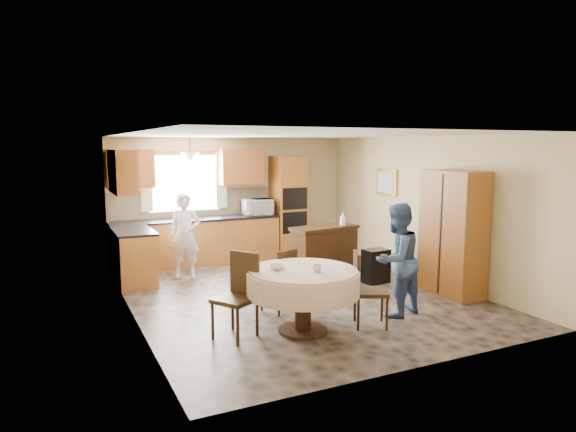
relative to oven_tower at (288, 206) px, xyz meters
The scene contains 36 objects.
floor 3.11m from the oven_tower, 113.15° to the right, with size 5.00×6.00×0.01m, color brown.
ceiling 3.26m from the oven_tower, 113.15° to the right, with size 5.00×6.00×0.01m, color white.
wall_back 1.21m from the oven_tower, 164.91° to the left, with size 5.00×0.02×2.50m, color tan.
wall_front 5.81m from the oven_tower, 101.43° to the right, with size 5.00×0.02×2.50m, color tan.
wall_left 4.54m from the oven_tower, 143.61° to the right, with size 0.02×6.00×2.50m, color tan.
wall_right 3.02m from the oven_tower, 63.35° to the right, with size 0.02×6.00×2.50m, color tan.
window 2.24m from the oven_tower, behind, with size 1.40×0.03×1.10m, color white.
curtain_left 2.97m from the oven_tower, behind, with size 0.22×0.02×1.15m, color white.
curtain_right 1.54m from the oven_tower, behind, with size 0.22×0.02×1.15m, color white.
base_cab_back 2.09m from the oven_tower, behind, with size 3.30×0.60×0.88m, color #BD7132.
counter_back 2.01m from the oven_tower, behind, with size 3.30×0.64×0.04m, color black.
base_cab_left 3.52m from the oven_tower, 165.12° to the right, with size 0.60×1.20×0.88m, color #BD7132.
counter_left 3.47m from the oven_tower, 165.12° to the right, with size 0.64×1.20×0.04m, color black.
backsplash 2.03m from the oven_tower, behind, with size 3.30×0.02×0.55m, color #CDB791.
wall_cab_left 3.31m from the oven_tower, behind, with size 0.85×0.33×0.72m, color #A85C2A.
wall_cab_right 1.32m from the oven_tower, behind, with size 0.90×0.33×0.72m, color #A85C2A.
wall_cab_side 3.70m from the oven_tower, 165.67° to the right, with size 0.33×1.20×0.72m, color #A85C2A.
oven_tower is the anchor object (origin of this frame).
oven_upper 0.37m from the oven_tower, 90.00° to the right, with size 0.56×0.01×0.45m, color black.
oven_lower 0.44m from the oven_tower, 90.00° to the right, with size 0.56×0.01×0.45m, color black.
pendant 2.40m from the oven_tower, behind, with size 0.36×0.36×0.18m, color beige.
sideboard 2.08m from the oven_tower, 96.82° to the right, with size 1.21×0.50×0.87m, color #3A2410.
space_heater 2.80m from the oven_tower, 81.74° to the right, with size 0.42×0.30×0.58m, color black.
cupboard 3.89m from the oven_tower, 74.02° to the right, with size 0.51×1.03×1.96m, color #BD7132.
dining_table 4.61m from the oven_tower, 113.21° to the right, with size 1.41×1.41×0.81m.
chair_left 4.78m from the oven_tower, 122.81° to the right, with size 0.62×0.62×1.04m.
chair_back 3.85m from the oven_tower, 116.82° to the right, with size 0.51×0.51×0.90m.
chair_right 4.51m from the oven_tower, 102.72° to the right, with size 0.56×0.56×0.98m.
framed_picture 2.19m from the oven_tower, 51.36° to the right, with size 0.06×0.61×0.51m.
microwave 0.73m from the oven_tower, behind, with size 0.59×0.40×0.33m, color silver.
person_sink 2.64m from the oven_tower, 159.97° to the right, with size 0.55×0.36×1.51m, color silver.
person_dining 4.21m from the oven_tower, 94.78° to the right, with size 0.76×0.59×1.56m, color #364C77.
bowl_sideboard 2.02m from the oven_tower, 101.90° to the right, with size 0.20×0.20×0.05m, color #B2B2B2.
bottle_sideboard 1.98m from the oven_tower, 85.97° to the right, with size 0.11×0.11×0.29m, color silver.
cup_table 4.72m from the oven_tower, 111.27° to the right, with size 0.11×0.11×0.09m, color #B2B2B2.
bowl_table 4.60m from the oven_tower, 117.19° to the right, with size 0.19×0.19×0.06m, color #B2B2B2.
Camera 1 is at (-3.50, -7.08, 2.34)m, focal length 32.00 mm.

